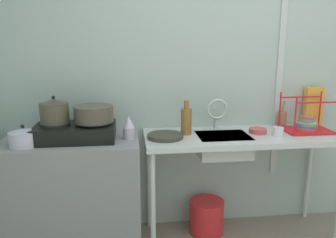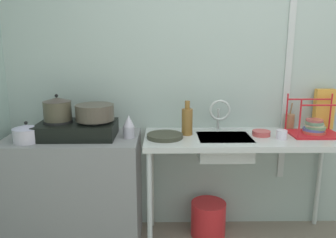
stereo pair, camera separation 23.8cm
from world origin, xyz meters
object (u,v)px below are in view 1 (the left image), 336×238
object	(u,v)px
stove	(75,132)
percolator	(129,128)
faucet	(217,110)
bucket_on_floor	(207,217)
bottle_by_sink	(186,120)
frying_pan	(165,136)
small_bowl_on_drainboard	(258,131)
cereal_box	(313,106)
pot_on_right_burner	(94,114)
utensil_jar	(282,119)
pot_beside_stove	(24,137)
sink_basin	(223,145)
dish_rack	(307,125)
pot_on_left_burner	(54,111)
cup_by_rack	(278,132)

from	to	relation	value
stove	percolator	distance (m)	0.37
stove	faucet	size ratio (longest dim) A/B	2.16
bucket_on_floor	bottle_by_sink	bearing A→B (deg)	-172.55
percolator	bottle_by_sink	world-z (taller)	bottle_by_sink
frying_pan	bottle_by_sink	world-z (taller)	bottle_by_sink
stove	small_bowl_on_drainboard	xyz separation A→B (m)	(1.33, 0.02, -0.04)
frying_pan	cereal_box	xyz separation A→B (m)	(1.25, 0.25, 0.14)
faucet	bottle_by_sink	size ratio (longest dim) A/B	1.00
small_bowl_on_drainboard	bottle_by_sink	bearing A→B (deg)	176.56
pot_on_right_burner	cereal_box	bearing A→B (deg)	7.01
pot_on_right_burner	utensil_jar	distance (m)	1.50
pot_beside_stove	sink_basin	xyz separation A→B (m)	(1.37, 0.10, -0.14)
small_bowl_on_drainboard	pot_on_right_burner	bearing A→B (deg)	-179.11
faucet	dish_rack	size ratio (longest dim) A/B	0.71
pot_beside_stove	sink_basin	bearing A→B (deg)	4.29
pot_beside_stove	bottle_by_sink	world-z (taller)	bottle_by_sink
cereal_box	utensil_jar	world-z (taller)	cereal_box
stove	small_bowl_on_drainboard	size ratio (longest dim) A/B	4.18
pot_on_left_burner	percolator	distance (m)	0.52
cup_by_rack	cereal_box	bearing A→B (deg)	34.02
percolator	sink_basin	xyz separation A→B (m)	(0.69, 0.01, -0.16)
cup_by_rack	bottle_by_sink	world-z (taller)	bottle_by_sink
pot_on_left_burner	percolator	bearing A→B (deg)	-2.47
pot_on_left_burner	faucet	size ratio (longest dim) A/B	0.78
pot_beside_stove	bucket_on_floor	world-z (taller)	pot_beside_stove
bottle_by_sink	cup_by_rack	bearing A→B (deg)	-10.50
small_bowl_on_drainboard	cereal_box	xyz separation A→B (m)	(0.54, 0.20, 0.14)
pot_on_left_burner	pot_on_right_burner	world-z (taller)	pot_on_left_burner
dish_rack	bucket_on_floor	world-z (taller)	dish_rack
faucet	small_bowl_on_drainboard	world-z (taller)	faucet
stove	pot_on_left_burner	distance (m)	0.20
stove	dish_rack	distance (m)	1.73
sink_basin	bucket_on_floor	size ratio (longest dim) A/B	1.39
faucet	percolator	bearing A→B (deg)	-168.98
percolator	dish_rack	world-z (taller)	dish_rack
small_bowl_on_drainboard	pot_beside_stove	bearing A→B (deg)	-175.31
stove	small_bowl_on_drainboard	distance (m)	1.33
dish_rack	cereal_box	bearing A→B (deg)	51.48
dish_rack	cereal_box	size ratio (longest dim) A/B	1.13
utensil_jar	pot_on_left_burner	bearing A→B (deg)	-173.21
frying_pan	bucket_on_floor	size ratio (longest dim) A/B	0.94
stove	pot_beside_stove	xyz separation A→B (m)	(-0.31, -0.12, 0.00)
faucet	stove	bearing A→B (deg)	-174.05
pot_beside_stove	cereal_box	world-z (taller)	cereal_box
cup_by_rack	percolator	bearing A→B (deg)	177.39
pot_on_right_burner	frying_pan	distance (m)	0.52
frying_pan	cereal_box	bearing A→B (deg)	11.25
percolator	utensil_jar	world-z (taller)	utensil_jar
faucet	dish_rack	bearing A→B (deg)	-6.27
pot_beside_stove	sink_basin	distance (m)	1.38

